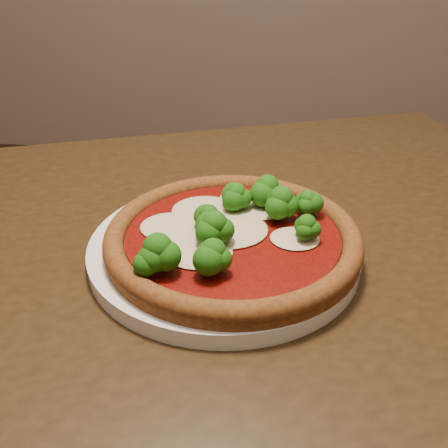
{
  "coord_description": "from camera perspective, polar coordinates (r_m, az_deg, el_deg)",
  "views": [
    {
      "loc": [
        0.14,
        -0.58,
        1.06
      ],
      "look_at": [
        0.09,
        -0.12,
        0.79
      ],
      "focal_mm": 40.0,
      "sensor_mm": 36.0,
      "label": 1
    }
  ],
  "objects": [
    {
      "name": "pizza",
      "position": [
        0.54,
        0.96,
        -1.04
      ],
      "size": [
        0.28,
        0.28,
        0.06
      ],
      "rotation": [
        0.0,
        0.0,
        -0.24
      ],
      "color": "brown",
      "rests_on": "plate"
    },
    {
      "name": "plate",
      "position": [
        0.56,
        -0.0,
        -2.75
      ],
      "size": [
        0.3,
        0.3,
        0.02
      ],
      "primitive_type": "cylinder",
      "color": "silver",
      "rests_on": "dining_table"
    },
    {
      "name": "dining_table",
      "position": [
        0.65,
        -2.74,
        -10.58
      ],
      "size": [
        1.24,
        1.05,
        0.75
      ],
      "rotation": [
        0.0,
        0.0,
        0.34
      ],
      "color": "black",
      "rests_on": "floor"
    }
  ]
}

